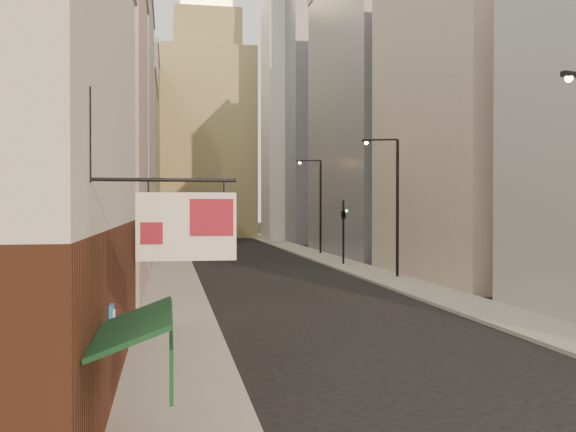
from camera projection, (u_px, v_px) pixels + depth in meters
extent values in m
cube|color=gray|center=(172.00, 253.00, 61.48)|extent=(3.00, 140.00, 0.15)
cube|color=gray|center=(304.00, 251.00, 63.86)|extent=(3.00, 140.00, 0.15)
cylinder|color=black|center=(161.00, 180.00, 10.23)|extent=(2.40, 0.06, 0.06)
cube|color=beige|center=(187.00, 227.00, 10.31)|extent=(1.60, 0.06, 1.10)
cube|color=maroon|center=(212.00, 217.00, 10.38)|extent=(0.70, 0.10, 0.60)
cube|color=maroon|center=(152.00, 233.00, 10.21)|extent=(0.35, 0.10, 0.35)
cube|color=#0B3215|center=(133.00, 325.00, 10.37)|extent=(1.25, 3.00, 0.52)
cube|color=#0B3215|center=(171.00, 354.00, 10.49)|extent=(0.06, 3.00, 0.80)
cube|color=#266DB5|center=(111.00, 317.00, 13.22)|extent=(0.08, 0.40, 0.50)
cube|color=black|center=(153.00, 234.00, 20.99)|extent=(0.80, 0.08, 1.50)
cube|color=black|center=(158.00, 229.00, 30.82)|extent=(0.70, 0.08, 1.30)
cube|color=gray|center=(62.00, 136.00, 31.86)|extent=(8.00, 12.00, 16.00)
cube|color=#9D9EA2|center=(97.00, 133.00, 47.56)|extent=(8.00, 16.00, 20.00)
cube|color=#9C8B5B|center=(117.00, 168.00, 65.28)|extent=(8.00, 18.00, 17.00)
cube|color=gray|center=(129.00, 151.00, 84.89)|extent=(8.00, 20.00, 24.00)
cube|color=gray|center=(473.00, 119.00, 40.16)|extent=(8.00, 16.00, 20.00)
cube|color=gray|center=(373.00, 116.00, 59.78)|extent=(8.00, 20.00, 26.00)
cube|color=gray|center=(351.00, 58.00, 88.24)|extent=(20.00, 22.00, 50.00)
cube|color=#9C8B5B|center=(207.00, 146.00, 98.67)|extent=(14.00, 14.00, 28.00)
cube|color=#9C8B5B|center=(207.00, 35.00, 98.45)|extent=(10.00, 10.00, 6.00)
cube|color=silver|center=(294.00, 115.00, 86.89)|extent=(8.00, 8.00, 34.00)
cube|color=black|center=(569.00, 74.00, 19.93)|extent=(0.56, 0.34, 0.17)
sphere|color=orange|center=(569.00, 78.00, 19.93)|extent=(0.23, 0.23, 0.23)
cylinder|color=black|center=(397.00, 209.00, 39.89)|extent=(0.19, 0.19, 8.69)
cylinder|color=black|center=(382.00, 140.00, 39.98)|extent=(1.86, 0.75, 0.12)
cube|color=black|center=(366.00, 141.00, 40.13)|extent=(0.57, 0.38, 0.17)
sphere|color=orange|center=(366.00, 143.00, 40.13)|extent=(0.23, 0.23, 0.23)
cylinder|color=black|center=(321.00, 208.00, 60.17)|extent=(0.20, 0.20, 8.86)
cylinder|color=black|center=(310.00, 161.00, 60.22)|extent=(1.92, 0.69, 0.12)
cube|color=black|center=(300.00, 161.00, 60.33)|extent=(0.58, 0.37, 0.18)
sphere|color=orange|center=(300.00, 163.00, 60.34)|extent=(0.24, 0.24, 0.24)
cylinder|color=black|center=(343.00, 233.00, 48.90)|extent=(0.16, 0.16, 5.00)
imported|color=black|center=(343.00, 211.00, 48.88)|extent=(0.66, 0.66, 1.29)
sphere|color=#19E533|center=(347.00, 211.00, 48.92)|extent=(0.16, 0.16, 0.16)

